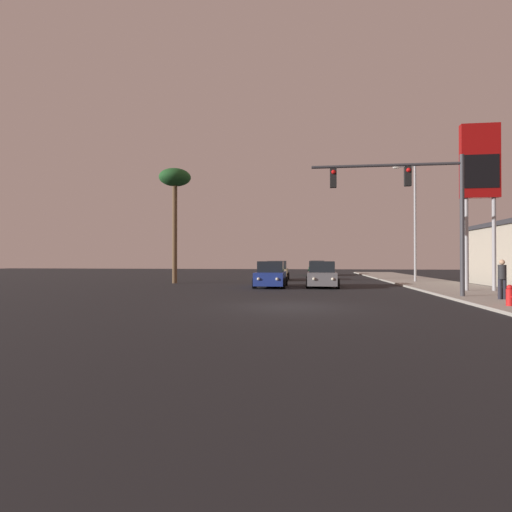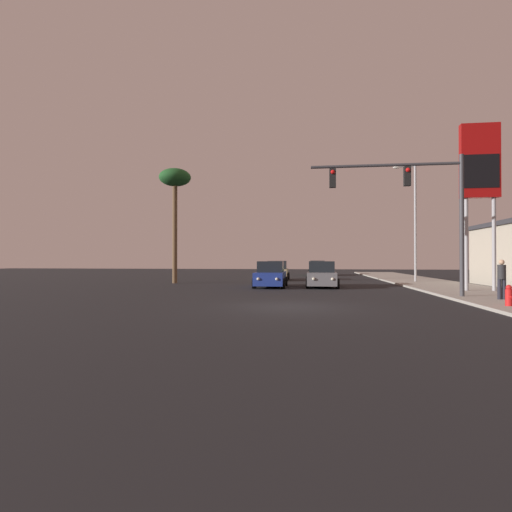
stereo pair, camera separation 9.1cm
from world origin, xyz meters
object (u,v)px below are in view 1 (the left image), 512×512
(car_blue, at_px, (271,275))
(pedestrian_on_sidewalk, at_px, (502,277))
(traffic_light_mast, at_px, (418,197))
(palm_tree_near, at_px, (175,184))
(car_grey, at_px, (322,275))
(gas_station_sign, at_px, (480,170))
(street_lamp, at_px, (413,216))
(car_tan, at_px, (277,271))
(fire_hydrant, at_px, (510,296))
(car_green, at_px, (317,269))

(car_blue, height_order, pedestrian_on_sidewalk, pedestrian_on_sidewalk)
(traffic_light_mast, bearing_deg, palm_tree_near, 146.60)
(car_grey, xyz_separation_m, gas_station_sign, (8.31, -3.45, 5.86))
(street_lamp, bearing_deg, palm_tree_near, -171.57)
(car_tan, height_order, car_blue, same)
(street_lamp, distance_m, pedestrian_on_sidewalk, 14.53)
(car_blue, distance_m, traffic_light_mast, 10.68)
(gas_station_sign, distance_m, fire_hydrant, 9.81)
(car_grey, relative_size, street_lamp, 0.48)
(car_blue, relative_size, palm_tree_near, 0.50)
(fire_hydrant, height_order, palm_tree_near, palm_tree_near)
(street_lamp, distance_m, fire_hydrant, 17.11)
(car_grey, distance_m, palm_tree_near, 13.17)
(car_green, height_order, traffic_light_mast, traffic_light_mast)
(car_grey, bearing_deg, car_tan, -65.68)
(car_tan, bearing_deg, gas_station_sign, 133.92)
(traffic_light_mast, xyz_separation_m, gas_station_sign, (4.17, 3.53, 1.91))
(pedestrian_on_sidewalk, relative_size, palm_tree_near, 0.19)
(car_blue, bearing_deg, traffic_light_mast, 138.52)
(fire_hydrant, bearing_deg, car_tan, 117.00)
(car_green, height_order, fire_hydrant, car_green)
(car_tan, height_order, car_grey, same)
(traffic_light_mast, height_order, palm_tree_near, palm_tree_near)
(car_green, xyz_separation_m, fire_hydrant, (6.07, -30.39, -0.27))
(car_blue, height_order, gas_station_sign, gas_station_sign)
(car_tan, height_order, palm_tree_near, palm_tree_near)
(street_lamp, bearing_deg, car_grey, -141.97)
(fire_hydrant, bearing_deg, car_grey, 120.08)
(car_grey, distance_m, pedestrian_on_sidewalk, 11.00)
(car_grey, bearing_deg, palm_tree_near, -13.50)
(car_tan, height_order, traffic_light_mast, traffic_light_mast)
(traffic_light_mast, relative_size, fire_hydrant, 9.14)
(traffic_light_mast, distance_m, pedestrian_on_sidewalk, 4.95)
(palm_tree_near, bearing_deg, car_grey, -15.05)
(car_blue, bearing_deg, car_tan, -88.41)
(traffic_light_mast, bearing_deg, car_tan, 116.47)
(car_grey, height_order, street_lamp, street_lamp)
(car_tan, bearing_deg, street_lamp, 164.31)
(car_blue, xyz_separation_m, pedestrian_on_sidewalk, (10.47, -7.93, 0.27))
(car_grey, height_order, gas_station_sign, gas_station_sign)
(car_tan, bearing_deg, fire_hydrant, 115.99)
(traffic_light_mast, height_order, fire_hydrant, traffic_light_mast)
(car_tan, distance_m, street_lamp, 11.89)
(car_grey, distance_m, street_lamp, 10.09)
(palm_tree_near, bearing_deg, car_green, 56.24)
(car_green, bearing_deg, car_blue, 81.59)
(car_tan, xyz_separation_m, gas_station_sign, (11.84, -11.87, 5.86))
(car_grey, distance_m, car_blue, 3.32)
(pedestrian_on_sidewalk, height_order, palm_tree_near, palm_tree_near)
(palm_tree_near, bearing_deg, street_lamp, 8.43)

